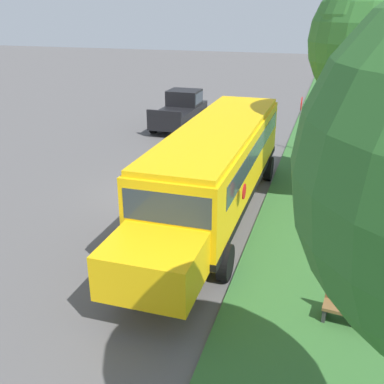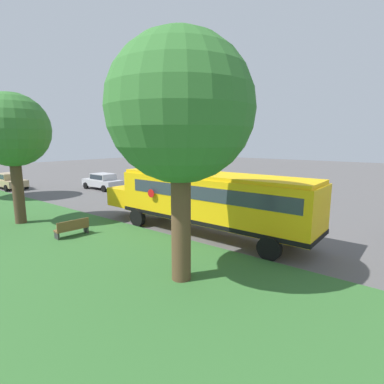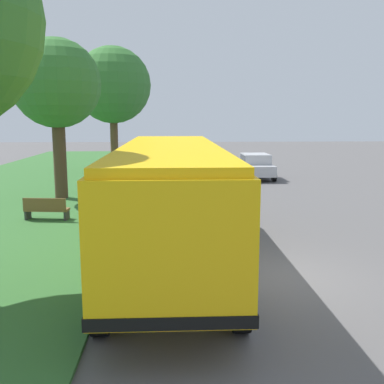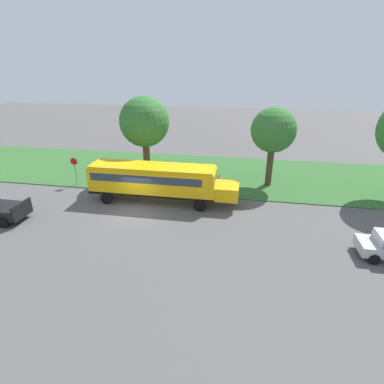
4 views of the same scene
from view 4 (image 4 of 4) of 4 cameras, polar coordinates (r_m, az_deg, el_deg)
ground_plane at (r=24.11m, az=-11.04°, el=-3.97°), size 120.00×120.00×0.00m
grass_verge at (r=32.82m, az=-5.05°, el=4.07°), size 12.00×80.00×0.08m
school_bus at (r=25.13m, az=-6.86°, el=2.31°), size 2.84×12.42×3.16m
oak_tree_beside_bus at (r=29.05m, az=-8.94°, el=13.13°), size 4.70×4.70×8.12m
oak_tree_roadside_mid at (r=28.34m, az=15.43°, el=11.13°), size 4.04×4.04×7.38m
stop_sign at (r=30.40m, az=-21.41°, el=4.25°), size 0.08×0.68×2.74m
park_bench at (r=29.05m, az=5.26°, el=2.31°), size 1.64×0.67×0.92m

